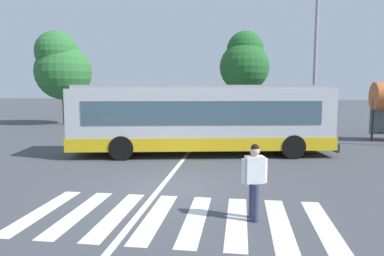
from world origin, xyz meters
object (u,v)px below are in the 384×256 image
(parked_car_silver, at_px, (226,118))
(background_tree_right, at_px, (245,62))
(background_tree_left, at_px, (61,66))
(pedestrian_crossing_street, at_px, (254,177))
(twin_arm_street_lamp, at_px, (316,38))
(city_transit_bus, at_px, (201,119))
(parked_car_black, at_px, (262,118))
(parked_car_charcoal, at_px, (155,117))
(parked_car_champagne, at_px, (192,117))

(parked_car_silver, distance_m, background_tree_right, 6.48)
(parked_car_silver, xyz_separation_m, background_tree_left, (-13.03, 0.92, 3.85))
(pedestrian_crossing_street, relative_size, parked_car_silver, 0.38)
(pedestrian_crossing_street, height_order, background_tree_left, background_tree_left)
(twin_arm_street_lamp, bearing_deg, background_tree_left, 165.59)
(city_transit_bus, distance_m, parked_car_black, 10.75)
(pedestrian_crossing_street, height_order, parked_car_silver, pedestrian_crossing_street)
(parked_car_charcoal, height_order, parked_car_silver, same)
(twin_arm_street_lamp, relative_size, background_tree_left, 1.30)
(pedestrian_crossing_street, xyz_separation_m, background_tree_right, (-0.09, 22.48, 4.11))
(twin_arm_street_lamp, height_order, background_tree_right, twin_arm_street_lamp)
(twin_arm_street_lamp, bearing_deg, parked_car_charcoal, 160.35)
(background_tree_left, distance_m, background_tree_right, 14.83)
(city_transit_bus, relative_size, twin_arm_street_lamp, 1.21)
(background_tree_right, bearing_deg, pedestrian_crossing_street, -89.77)
(parked_car_charcoal, bearing_deg, city_transit_bus, -65.45)
(pedestrian_crossing_street, height_order, twin_arm_street_lamp, twin_arm_street_lamp)
(city_transit_bus, relative_size, parked_car_champagne, 2.54)
(parked_car_black, relative_size, twin_arm_street_lamp, 0.48)
(parked_car_black, bearing_deg, parked_car_charcoal, -179.80)
(parked_car_silver, relative_size, twin_arm_street_lamp, 0.48)
(parked_car_charcoal, bearing_deg, parked_car_champagne, 8.81)
(city_transit_bus, xyz_separation_m, parked_car_champagne, (-1.92, 10.62, -0.82))
(pedestrian_crossing_street, bearing_deg, parked_car_charcoal, 110.62)
(parked_car_champagne, relative_size, twin_arm_street_lamp, 0.48)
(twin_arm_street_lamp, bearing_deg, city_transit_bus, -133.18)
(city_transit_bus, distance_m, background_tree_right, 15.37)
(twin_arm_street_lamp, distance_m, background_tree_left, 19.01)
(parked_car_black, height_order, background_tree_right, background_tree_right)
(parked_car_black, height_order, background_tree_left, background_tree_left)
(parked_car_champagne, bearing_deg, twin_arm_street_lamp, -28.09)
(background_tree_right, bearing_deg, parked_car_black, -74.65)
(background_tree_left, bearing_deg, city_transit_bus, -41.91)
(pedestrian_crossing_street, distance_m, parked_car_champagne, 18.68)
(twin_arm_street_lamp, distance_m, background_tree_right, 9.39)
(pedestrian_crossing_street, relative_size, parked_car_black, 0.38)
(parked_car_silver, bearing_deg, pedestrian_crossing_street, -85.52)
(pedestrian_crossing_street, xyz_separation_m, parked_car_champagne, (-3.98, 18.25, -0.20))
(twin_arm_street_lamp, bearing_deg, parked_car_champagne, 151.91)
(pedestrian_crossing_street, distance_m, background_tree_left, 23.94)
(parked_car_silver, bearing_deg, background_tree_left, 175.96)
(city_transit_bus, distance_m, parked_car_silver, 10.25)
(pedestrian_crossing_street, bearing_deg, parked_car_champagne, 102.29)
(twin_arm_street_lamp, xyz_separation_m, background_tree_left, (-18.38, 4.72, -1.19))
(parked_car_black, xyz_separation_m, background_tree_right, (-1.27, 4.62, 4.31))
(parked_car_silver, bearing_deg, parked_car_black, 0.67)
(twin_arm_street_lamp, bearing_deg, pedestrian_crossing_street, -105.70)
(parked_car_champagne, relative_size, background_tree_left, 0.62)
(city_transit_bus, bearing_deg, background_tree_left, 138.09)
(parked_car_black, bearing_deg, background_tree_left, 176.73)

